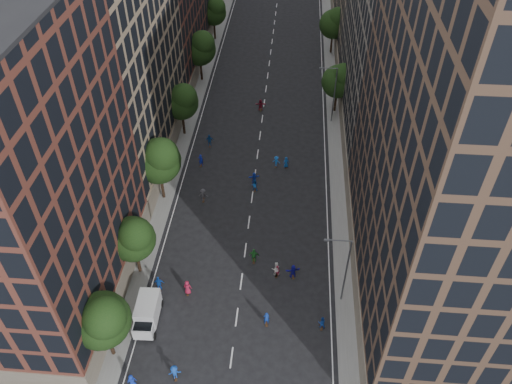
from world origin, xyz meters
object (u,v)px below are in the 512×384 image
streetlamp_far (333,92)px  skater_1 (266,318)px  skater_0 (132,381)px  skater_2 (322,323)px  cargo_van (147,313)px  streetlamp_near (344,268)px

streetlamp_far → skater_1: (-7.34, -36.50, -4.31)m
skater_0 → skater_1: skater_1 is taller
streetlamp_far → skater_2: size_ratio=5.97×
streetlamp_far → skater_1: bearing=-101.4°
streetlamp_far → cargo_van: size_ratio=1.92×
streetlamp_far → skater_1: 37.48m
skater_1 → skater_2: bearing=170.9°
cargo_van → streetlamp_near: bearing=10.2°
streetlamp_near → skater_0: bearing=-149.8°
cargo_van → skater_0: 6.90m
skater_2 → cargo_van: bearing=2.4°
skater_1 → skater_2: 5.47m
cargo_van → skater_1: (11.79, 0.63, -0.44)m
streetlamp_near → skater_1: 9.20m
streetlamp_near → streetlamp_far: bearing=90.0°
skater_0 → skater_1: bearing=-169.6°
streetlamp_far → skater_2: 36.80m
streetlamp_far → skater_2: streetlamp_far is taller
skater_1 → cargo_van: bearing=-6.2°
streetlamp_far → streetlamp_near: bearing=-90.0°
cargo_van → skater_1: bearing=1.1°
skater_1 → streetlamp_far: bearing=-110.6°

